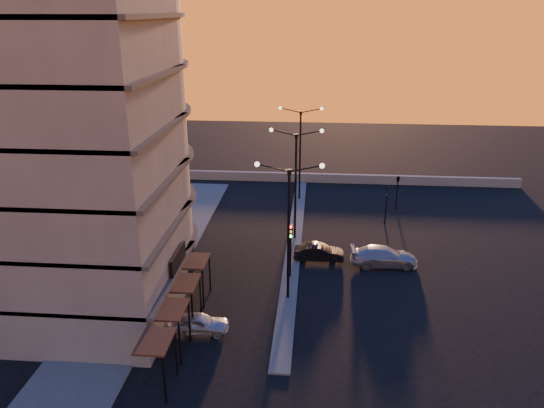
{
  "coord_description": "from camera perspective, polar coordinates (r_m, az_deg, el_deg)",
  "views": [
    {
      "loc": [
        1.65,
        -31.29,
        18.29
      ],
      "look_at": [
        -1.65,
        6.71,
        4.3
      ],
      "focal_mm": 35.0,
      "sensor_mm": 36.0,
      "label": 1
    }
  ],
  "objects": [
    {
      "name": "car_hatchback",
      "position": [
        32.82,
        -7.98,
        -12.62
      ],
      "size": [
        3.83,
        1.82,
        1.26
      ],
      "primitive_type": "imported",
      "rotation": [
        0.0,
        0.0,
        1.66
      ],
      "color": "#B4B6BC",
      "rests_on": "ground"
    },
    {
      "name": "signal_east_b",
      "position": [
        52.17,
        13.41,
        2.65
      ],
      "size": [
        0.42,
        1.99,
        3.6
      ],
      "color": "black",
      "rests_on": "ground"
    },
    {
      "name": "car_sedan",
      "position": [
        41.35,
        5.05,
        -5.21
      ],
      "size": [
        3.89,
        1.38,
        1.28
      ],
      "primitive_type": "imported",
      "rotation": [
        0.0,
        0.0,
        1.58
      ],
      "color": "black",
      "rests_on": "ground"
    },
    {
      "name": "building",
      "position": [
        35.58,
        -21.46,
        8.44
      ],
      "size": [
        14.35,
        17.08,
        25.0
      ],
      "color": "slate",
      "rests_on": "ground"
    },
    {
      "name": "streetlamp_far",
      "position": [
        52.86,
        3.05,
        6.22
      ],
      "size": [
        4.32,
        0.32,
        9.51
      ],
      "color": "black",
      "rests_on": "ground"
    },
    {
      "name": "car_wagon",
      "position": [
        41.23,
        11.96,
        -5.53
      ],
      "size": [
        5.13,
        2.27,
        1.46
      ],
      "primitive_type": "imported",
      "rotation": [
        0.0,
        0.0,
        1.61
      ],
      "color": "#A0A3A8",
      "rests_on": "ground"
    },
    {
      "name": "streetlamp_near",
      "position": [
        33.8,
        1.81,
        -1.92
      ],
      "size": [
        4.32,
        0.32,
        9.51
      ],
      "color": "black",
      "rests_on": "ground"
    },
    {
      "name": "sidewalk_west",
      "position": [
        41.53,
        -12.66,
        -6.42
      ],
      "size": [
        5.0,
        40.0,
        0.12
      ],
      "primitive_type": "cube",
      "color": "#4C4C4A",
      "rests_on": "ground"
    },
    {
      "name": "ground",
      "position": [
        36.28,
        1.71,
        -10.14
      ],
      "size": [
        120.0,
        120.0,
        0.0
      ],
      "primitive_type": "plane",
      "color": "black",
      "rests_on": "ground"
    },
    {
      "name": "signal_east_a",
      "position": [
        48.57,
        12.18,
        -0.01
      ],
      "size": [
        0.13,
        0.16,
        3.6
      ],
      "color": "black",
      "rests_on": "ground"
    },
    {
      "name": "traffic_light_main",
      "position": [
        37.5,
        2.01,
        -4.11
      ],
      "size": [
        0.28,
        0.44,
        4.25
      ],
      "color": "black",
      "rests_on": "ground"
    },
    {
      "name": "parapet",
      "position": [
        59.99,
        5.08,
        2.81
      ],
      "size": [
        44.0,
        0.5,
        1.0
      ],
      "primitive_type": "cube",
      "color": "slate",
      "rests_on": "ground"
    },
    {
      "name": "median",
      "position": [
        45.16,
        2.46,
        -3.68
      ],
      "size": [
        1.2,
        36.0,
        0.12
      ],
      "primitive_type": "cube",
      "color": "#4C4C4A",
      "rests_on": "ground"
    },
    {
      "name": "streetlamp_mid",
      "position": [
        43.23,
        2.56,
        3.04
      ],
      "size": [
        4.32,
        0.32,
        9.51
      ],
      "color": "black",
      "rests_on": "ground"
    }
  ]
}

